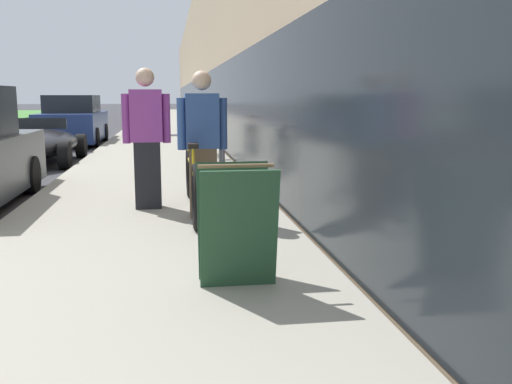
{
  "coord_description": "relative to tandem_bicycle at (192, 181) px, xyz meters",
  "views": [
    {
      "loc": [
        5.73,
        -4.01,
        1.54
      ],
      "look_at": [
        8.44,
        13.78,
        -1.5
      ],
      "focal_mm": 40.0,
      "sensor_mm": 36.0,
      "label": 1
    }
  ],
  "objects": [
    {
      "name": "bike_rack_hoop",
      "position": [
        0.62,
        2.74,
        0.13
      ],
      "size": [
        0.05,
        0.6,
        0.84
      ],
      "color": "#4C4C51",
      "rests_on": "sidewalk_slab"
    },
    {
      "name": "person_rider",
      "position": [
        0.12,
        -0.35,
        0.46
      ],
      "size": [
        0.57,
        0.22,
        1.67
      ],
      "color": "brown",
      "rests_on": "sidewalk_slab"
    },
    {
      "name": "storefront_facade",
      "position": [
        6.12,
        26.17,
        2.79
      ],
      "size": [
        10.01,
        70.0,
        6.66
      ],
      "color": "tan",
      "rests_on": "ground"
    },
    {
      "name": "cruiser_bike_middle",
      "position": [
        0.57,
        6.5,
        0.02
      ],
      "size": [
        0.52,
        1.77,
        0.96
      ],
      "color": "black",
      "rests_on": "sidewalk_slab"
    },
    {
      "name": "tandem_bicycle",
      "position": [
        0.0,
        0.0,
        0.0
      ],
      "size": [
        0.52,
        2.7,
        0.89
      ],
      "color": "black",
      "rests_on": "sidewalk_slab"
    },
    {
      "name": "person_bystander",
      "position": [
        -0.53,
        0.32,
        0.49
      ],
      "size": [
        0.59,
        0.23,
        1.73
      ],
      "color": "black",
      "rests_on": "sidewalk_slab"
    },
    {
      "name": "cruiser_bike_nearest",
      "position": [
        0.25,
        4.12,
        -0.02
      ],
      "size": [
        0.52,
        1.67,
        0.85
      ],
      "color": "black",
      "rests_on": "sidewalk_slab"
    },
    {
      "name": "parked_sedan_far",
      "position": [
        -3.27,
        12.11,
        0.19
      ],
      "size": [
        1.82,
        4.2,
        1.56
      ],
      "color": "navy",
      "rests_on": "ground"
    },
    {
      "name": "sidewalk_slab",
      "position": [
        -0.54,
        18.17,
        -0.45
      ],
      "size": [
        3.26,
        70.0,
        0.15
      ],
      "color": "#A39E8E",
      "rests_on": "ground"
    },
    {
      "name": "sandwich_board_sign",
      "position": [
        0.23,
        -2.71,
        0.07
      ],
      "size": [
        0.56,
        0.56,
        0.9
      ],
      "color": "#23472D",
      "rests_on": "sidewalk_slab"
    },
    {
      "name": "vintage_roadster_curbside",
      "position": [
        -3.28,
        6.79,
        -0.08
      ],
      "size": [
        1.89,
        4.03,
        1.03
      ],
      "color": "black",
      "rests_on": "ground"
    }
  ]
}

